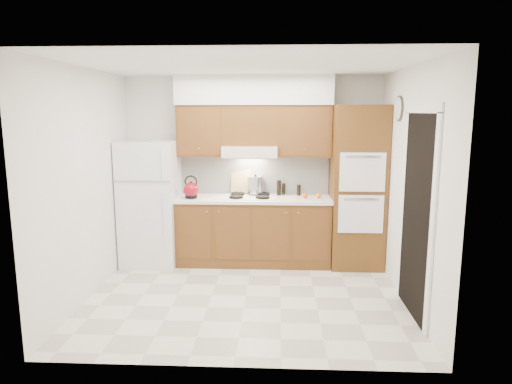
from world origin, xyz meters
TOP-DOWN VIEW (x-y plane):
  - floor at (0.00, 0.00)m, footprint 3.60×3.60m
  - ceiling at (0.00, 0.00)m, footprint 3.60×3.60m
  - wall_back at (0.00, 1.50)m, footprint 3.60×0.02m
  - wall_left at (-1.80, 0.00)m, footprint 0.02×3.00m
  - wall_right at (1.80, 0.00)m, footprint 0.02×3.00m
  - fridge at (-1.41, 1.14)m, footprint 0.75×0.72m
  - base_cabinets at (0.02, 1.20)m, footprint 2.11×0.60m
  - countertop at (0.03, 1.19)m, footprint 2.13×0.62m
  - backsplash at (0.02, 1.49)m, footprint 2.11×0.03m
  - oven_cabinet at (1.44, 1.18)m, footprint 0.70×0.65m
  - upper_cab_left at (-0.71, 1.33)m, footprint 0.63×0.33m
  - upper_cab_right at (0.72, 1.33)m, footprint 0.73×0.33m
  - range_hood at (-0.02, 1.27)m, footprint 0.75×0.45m
  - upper_cab_over_hood at (-0.02, 1.33)m, footprint 0.75×0.33m
  - soffit at (0.03, 1.32)m, footprint 2.13×0.36m
  - cooktop at (-0.02, 1.21)m, footprint 0.74×0.50m
  - doorway at (1.79, -0.35)m, footprint 0.02×0.90m
  - wall_clock at (1.79, 0.55)m, footprint 0.02×0.30m
  - kettle at (-0.83, 1.10)m, footprint 0.23×0.23m
  - cutting_board at (-0.17, 1.45)m, footprint 0.28×0.11m
  - stock_pot at (0.04, 1.37)m, footprint 0.25×0.25m
  - condiment_a at (0.38, 1.38)m, footprint 0.08×0.08m
  - condiment_b at (0.44, 1.45)m, footprint 0.06×0.06m
  - condiment_c at (0.66, 1.38)m, footprint 0.07×0.07m
  - orange_near at (0.92, 1.18)m, footprint 0.10×0.10m
  - orange_far at (0.73, 1.16)m, footprint 0.07×0.07m

SIDE VIEW (x-z plane):
  - floor at x=0.00m, z-range 0.00..0.00m
  - base_cabinets at x=0.02m, z-range 0.00..0.90m
  - fridge at x=-1.41m, z-range 0.00..1.72m
  - countertop at x=0.03m, z-range 0.90..0.94m
  - cooktop at x=-0.02m, z-range 0.94..0.95m
  - orange_far at x=0.73m, z-range 0.94..1.01m
  - orange_near at x=0.92m, z-range 0.94..1.01m
  - condiment_c at x=0.66m, z-range 0.94..1.09m
  - condiment_b at x=0.44m, z-range 0.94..1.10m
  - condiment_a at x=0.38m, z-range 0.94..1.16m
  - doorway at x=1.79m, z-range 0.00..2.10m
  - kettle at x=-0.83m, z-range 0.95..1.16m
  - stock_pot at x=0.04m, z-range 0.97..1.20m
  - oven_cabinet at x=1.44m, z-range 0.00..2.20m
  - cutting_board at x=-0.17m, z-range 0.96..1.32m
  - backsplash at x=0.02m, z-range 0.94..1.50m
  - wall_back at x=0.00m, z-range 0.00..2.60m
  - wall_left at x=-1.80m, z-range 0.00..2.60m
  - wall_right at x=1.80m, z-range 0.00..2.60m
  - range_hood at x=-0.02m, z-range 1.50..1.65m
  - upper_cab_left at x=-0.71m, z-range 1.50..2.20m
  - upper_cab_right at x=0.72m, z-range 1.50..2.20m
  - upper_cab_over_hood at x=-0.02m, z-range 1.65..2.20m
  - wall_clock at x=1.79m, z-range 2.00..2.30m
  - soffit at x=0.03m, z-range 2.20..2.60m
  - ceiling at x=0.00m, z-range 2.60..2.60m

